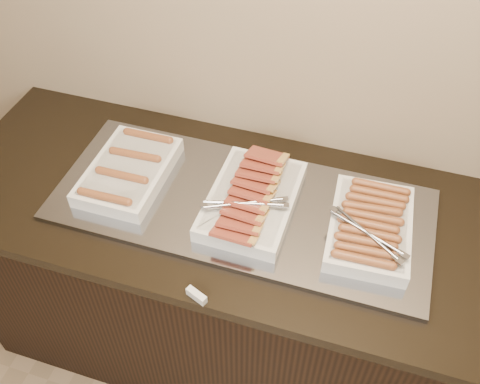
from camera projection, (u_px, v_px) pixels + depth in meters
name	position (u px, v px, depth m)	size (l,w,h in m)	color
counter	(247.00, 287.00, 2.04)	(2.06, 0.76, 0.90)	black
warming_tray	(241.00, 205.00, 1.71)	(1.20, 0.50, 0.02)	gray
dish_left	(129.00, 171.00, 1.76)	(0.24, 0.36, 0.07)	silver
dish_center	(252.00, 199.00, 1.67)	(0.28, 0.42, 0.09)	silver
dish_right	(370.00, 227.00, 1.59)	(0.27, 0.37, 0.08)	silver
label_holder	(197.00, 295.00, 1.47)	(0.06, 0.02, 0.03)	silver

